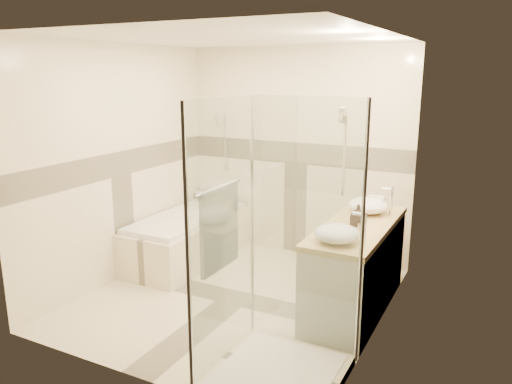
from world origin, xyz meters
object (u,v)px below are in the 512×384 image
at_px(vessel_sink_far, 337,233).
at_px(amenity_bottle_a, 354,218).
at_px(vessel_sink_near, 368,205).
at_px(amenity_bottle_b, 358,213).
at_px(shower_enclosure, 269,309).
at_px(vanity, 356,267).
at_px(bathtub, 187,235).

bearing_deg(vessel_sink_far, amenity_bottle_a, 90.00).
relative_size(vessel_sink_near, amenity_bottle_b, 2.35).
height_order(shower_enclosure, amenity_bottle_a, shower_enclosure).
bearing_deg(vanity, vessel_sink_near, 92.82).
relative_size(shower_enclosure, amenity_bottle_a, 13.28).
xyz_separation_m(vessel_sink_near, amenity_bottle_b, (0.00, -0.34, 0.00)).
height_order(vanity, vessel_sink_far, vessel_sink_far).
height_order(bathtub, vessel_sink_far, vessel_sink_far).
xyz_separation_m(bathtub, vessel_sink_far, (2.13, -0.91, 0.62)).
distance_m(bathtub, shower_enclosure, 2.47).
bearing_deg(vessel_sink_near, vessel_sink_far, -90.00).
height_order(shower_enclosure, vessel_sink_near, shower_enclosure).
relative_size(amenity_bottle_a, amenity_bottle_b, 0.92).
bearing_deg(amenity_bottle_b, vessel_sink_far, -90.00).
height_order(shower_enclosure, vessel_sink_far, shower_enclosure).
height_order(bathtub, vanity, vanity).
distance_m(vessel_sink_far, amenity_bottle_b, 0.63).
bearing_deg(shower_enclosure, amenity_bottle_b, 78.44).
bearing_deg(amenity_bottle_a, amenity_bottle_b, 90.00).
bearing_deg(vessel_sink_near, vanity, -87.18).
bearing_deg(bathtub, amenity_bottle_b, -7.67).
bearing_deg(vessel_sink_near, amenity_bottle_b, -90.00).
bearing_deg(bathtub, vessel_sink_far, -23.18).
bearing_deg(vessel_sink_near, shower_enclosure, -99.24).
bearing_deg(amenity_bottle_b, vessel_sink_near, 90.00).
relative_size(shower_enclosure, vessel_sink_far, 5.49).
bearing_deg(vessel_sink_far, vanity, 87.96).
bearing_deg(vessel_sink_near, bathtub, -178.51).
distance_m(bathtub, amenity_bottle_b, 2.24).
bearing_deg(amenity_bottle_b, amenity_bottle_a, -90.00).
xyz_separation_m(vanity, vessel_sink_far, (-0.02, -0.56, 0.50)).
xyz_separation_m(shower_enclosure, vessel_sink_far, (0.27, 0.71, 0.42)).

